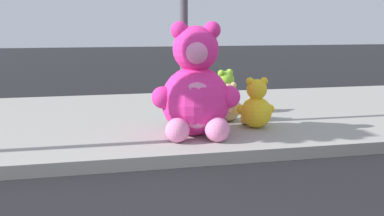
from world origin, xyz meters
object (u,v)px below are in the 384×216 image
at_px(plush_teal, 188,97).
at_px(plush_yellow, 256,107).
at_px(sign_pole, 184,2).
at_px(plush_tan, 228,106).
at_px(plush_pink_large, 196,91).
at_px(plush_lime, 224,96).

bearing_deg(plush_teal, plush_yellow, -54.10).
bearing_deg(sign_pole, plush_tan, 11.03).
distance_m(plush_pink_large, plush_yellow, 1.00).
distance_m(plush_pink_large, plush_lime, 1.54).
xyz_separation_m(plush_tan, plush_teal, (-0.47, 0.56, 0.06)).
height_order(sign_pole, plush_yellow, sign_pole).
bearing_deg(plush_lime, plush_yellow, -81.88).
bearing_deg(sign_pole, plush_yellow, -19.09).
height_order(plush_tan, plush_lime, plush_lime).
xyz_separation_m(sign_pole, plush_yellow, (0.95, -0.33, -1.42)).
bearing_deg(plush_lime, plush_pink_large, -120.29).
distance_m(sign_pole, plush_pink_large, 1.27).
distance_m(plush_pink_large, plush_teal, 1.33).
bearing_deg(plush_yellow, plush_lime, 98.12).
relative_size(plush_tan, plush_teal, 0.81).
relative_size(sign_pole, plush_pink_large, 2.21).
bearing_deg(plush_yellow, plush_tan, 120.25).
distance_m(plush_tan, plush_lime, 0.60).
height_order(sign_pole, plush_tan, sign_pole).
bearing_deg(plush_tan, sign_pole, -168.97).
bearing_deg(plush_pink_large, plush_lime, 59.71).
xyz_separation_m(plush_teal, plush_yellow, (0.74, -1.02, -0.01)).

